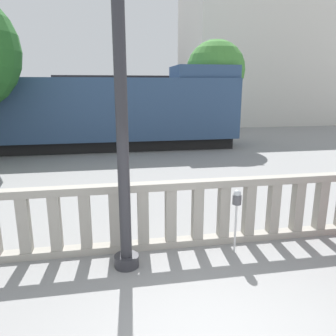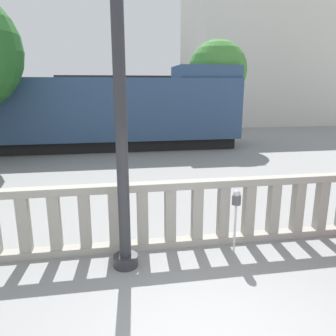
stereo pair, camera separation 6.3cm
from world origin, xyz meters
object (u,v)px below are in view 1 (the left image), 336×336
parking_meter (237,203)px  tree_right (216,71)px  train_far (154,96)px  train_near (15,113)px  lamppost (121,95)px

parking_meter → tree_right: size_ratio=0.23×
parking_meter → train_far: train_far is taller
train_near → parking_meter: bearing=-59.7°
lamppost → tree_right: size_ratio=1.16×
lamppost → tree_right: bearing=65.5°
train_near → tree_right: bearing=2.1°
train_far → tree_right: (1.09, -16.02, 1.73)m
parking_meter → tree_right: 12.39m
train_near → train_far: train_far is taller
tree_right → parking_meter: bearing=-105.9°
lamppost → train_near: (-4.53, 11.36, -1.12)m
parking_meter → tree_right: bearing=74.1°
parking_meter → lamppost: bearing=-176.3°
train_far → train_near: bearing=-118.2°
train_near → train_far: bearing=61.8°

